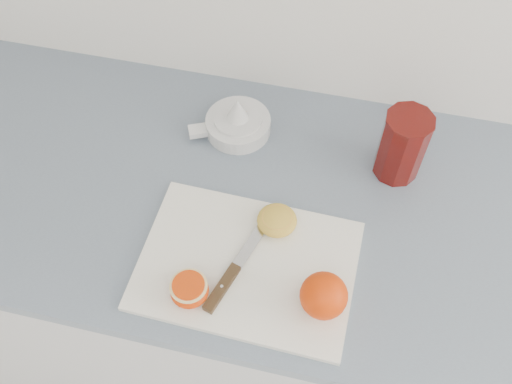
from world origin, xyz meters
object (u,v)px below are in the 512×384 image
cutting_board (247,265)px  counter (262,294)px  citrus_juicer (237,122)px  red_tumbler (402,148)px  half_orange (189,290)px

cutting_board → counter: bearing=91.5°
citrus_juicer → red_tumbler: red_tumbler is taller
counter → citrus_juicer: citrus_juicer is taller
half_orange → citrus_juicer: size_ratio=0.39×
counter → citrus_juicer: size_ratio=13.87×
counter → half_orange: bearing=-108.0°
counter → red_tumbler: (0.24, 0.12, 0.51)m
half_orange → counter: bearing=72.0°
citrus_juicer → red_tumbler: (0.33, -0.03, 0.04)m
half_orange → red_tumbler: red_tumbler is taller
counter → cutting_board: size_ratio=6.14×
cutting_board → half_orange: half_orange is taller
counter → half_orange: 0.54m
citrus_juicer → red_tumbler: size_ratio=1.12×
counter → cutting_board: 0.48m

